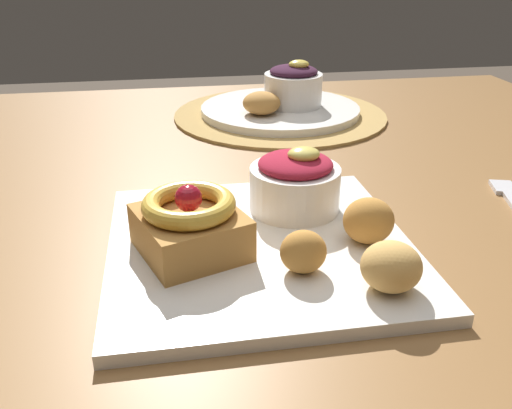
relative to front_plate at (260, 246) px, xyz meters
The scene contains 12 objects.
dining_table 0.15m from the front_plate, 107.55° to the left, with size 1.34×1.13×0.73m.
woven_placemat 0.45m from the front_plate, 75.70° to the left, with size 0.35×0.35×0.01m, color #AD894C.
front_plate is the anchor object (origin of this frame).
cake_slice 0.07m from the front_plate, behind, with size 0.11×0.11×0.06m.
berry_ramekin 0.09m from the front_plate, 52.56° to the left, with size 0.09×0.09×0.07m.
fritter_front 0.13m from the front_plate, 46.54° to the right, with size 0.05×0.05×0.04m, color tan.
fritter_middle 0.10m from the front_plate, ahead, with size 0.05×0.04×0.04m, color #BC7F38.
fritter_back 0.07m from the front_plate, 64.70° to the right, with size 0.04×0.04×0.04m, color #BC7F38.
back_plate 0.45m from the front_plate, 75.70° to the left, with size 0.26×0.26×0.01m, color white.
back_ramekin 0.46m from the front_plate, 73.11° to the left, with size 0.10×0.10×0.08m.
back_pastry 0.41m from the front_plate, 79.61° to the left, with size 0.06×0.06×0.04m, color #B77F3D.
fork 0.30m from the front_plate, 11.87° to the left, with size 0.05×0.13×0.00m.
Camera 1 is at (-0.04, -0.55, 0.99)m, focal length 38.74 mm.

